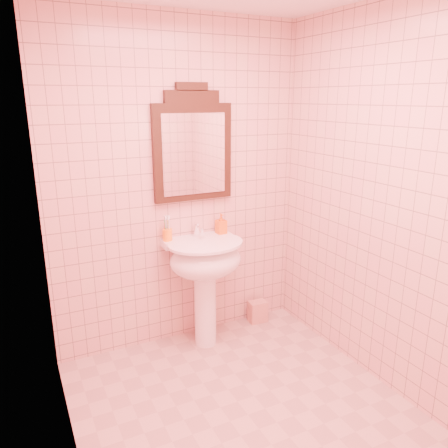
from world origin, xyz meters
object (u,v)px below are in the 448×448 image
pedestal_sink (205,267)px  towel (258,311)px  mirror (193,147)px  soap_dispenser (221,224)px  toothbrush_cup (167,234)px

pedestal_sink → towel: bearing=12.9°
towel → mirror: bearing=172.5°
mirror → soap_dispenser: bearing=-17.8°
pedestal_sink → mirror: mirror is taller
mirror → towel: (0.56, -0.07, -1.45)m
mirror → toothbrush_cup: 0.68m
mirror → towel: size_ratio=4.59×
mirror → toothbrush_cup: size_ratio=5.13×
pedestal_sink → mirror: (0.00, 0.20, 0.89)m
pedestal_sink → toothbrush_cup: toothbrush_cup is taller
pedestal_sink → toothbrush_cup: (-0.24, 0.16, 0.25)m
soap_dispenser → toothbrush_cup: bearing=172.7°
towel → toothbrush_cup: bearing=177.7°
mirror → soap_dispenser: size_ratio=5.32×
pedestal_sink → soap_dispenser: (0.20, 0.14, 0.28)m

